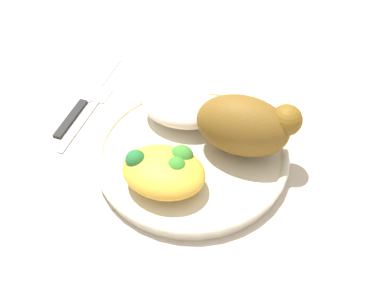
% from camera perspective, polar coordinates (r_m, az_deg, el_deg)
% --- Properties ---
extents(ground_plane, '(2.00, 2.00, 0.00)m').
position_cam_1_polar(ground_plane, '(0.62, 0.00, -1.93)').
color(ground_plane, '#C3B2A0').
extents(plate, '(0.25, 0.25, 0.02)m').
position_cam_1_polar(plate, '(0.61, 0.00, -1.26)').
color(plate, beige).
rests_on(plate, ground_plane).
extents(roasted_chicken, '(0.13, 0.07, 0.08)m').
position_cam_1_polar(roasted_chicken, '(0.58, 6.64, 2.28)').
color(roasted_chicken, brown).
rests_on(roasted_chicken, plate).
extents(rice_pile, '(0.11, 0.08, 0.04)m').
position_cam_1_polar(rice_pile, '(0.63, -1.38, 4.61)').
color(rice_pile, white).
rests_on(rice_pile, plate).
extents(mac_cheese_with_broccoli, '(0.10, 0.08, 0.04)m').
position_cam_1_polar(mac_cheese_with_broccoli, '(0.55, -3.33, -3.17)').
color(mac_cheese_with_broccoli, gold).
rests_on(mac_cheese_with_broccoli, plate).
extents(fork, '(0.02, 0.14, 0.01)m').
position_cam_1_polar(fork, '(0.69, -12.64, 3.70)').
color(fork, silver).
rests_on(fork, ground_plane).
extents(knife, '(0.02, 0.19, 0.01)m').
position_cam_1_polar(knife, '(0.71, -13.13, 5.17)').
color(knife, black).
rests_on(knife, ground_plane).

